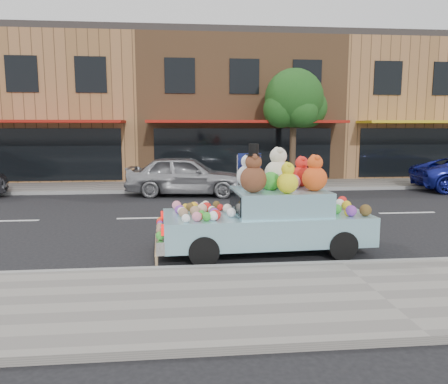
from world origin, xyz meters
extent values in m
plane|color=black|center=(0.00, 0.00, 0.00)|extent=(120.00, 120.00, 0.00)
cube|color=gray|center=(0.00, -6.50, 0.06)|extent=(60.00, 3.00, 0.12)
cube|color=gray|center=(0.00, 6.50, 0.06)|extent=(60.00, 3.00, 0.12)
cube|color=gray|center=(0.00, -5.00, 0.07)|extent=(60.00, 0.12, 0.13)
cube|color=gray|center=(0.00, 5.00, 0.07)|extent=(60.00, 0.12, 0.13)
cube|color=#9D6B41|center=(-10.00, 12.00, 3.50)|extent=(10.00, 8.00, 7.00)
cube|color=#332D2B|center=(-10.00, 12.00, 7.15)|extent=(10.00, 8.00, 0.30)
cube|color=black|center=(-10.00, 7.98, 1.40)|extent=(8.50, 0.06, 2.40)
cube|color=maroon|center=(-10.00, 7.10, 2.90)|extent=(9.00, 1.80, 0.12)
cube|color=black|center=(-10.00, 7.98, 5.00)|extent=(1.40, 0.06, 1.60)
cube|color=black|center=(-7.00, 7.98, 5.00)|extent=(1.40, 0.06, 1.60)
cube|color=#8D5F3B|center=(0.00, 12.00, 3.50)|extent=(10.00, 8.00, 7.00)
cube|color=#332D2B|center=(0.00, 12.00, 7.15)|extent=(10.00, 8.00, 0.30)
cube|color=black|center=(0.00, 7.98, 1.40)|extent=(8.50, 0.06, 2.40)
cube|color=maroon|center=(0.00, 7.10, 2.90)|extent=(9.00, 1.80, 0.12)
cube|color=black|center=(-3.00, 7.98, 5.00)|extent=(1.40, 0.06, 1.60)
cube|color=black|center=(0.00, 7.98, 5.00)|extent=(1.40, 0.06, 1.60)
cube|color=black|center=(3.00, 7.98, 5.00)|extent=(1.40, 0.06, 1.60)
cube|color=#9D6B41|center=(10.00, 12.00, 3.50)|extent=(10.00, 8.00, 7.00)
cube|color=#332D2B|center=(10.00, 12.00, 7.15)|extent=(10.00, 8.00, 0.30)
cube|color=black|center=(10.00, 7.98, 1.40)|extent=(8.50, 0.06, 2.40)
cube|color=black|center=(7.00, 7.98, 5.00)|extent=(1.40, 0.06, 1.60)
cube|color=black|center=(10.00, 7.98, 5.00)|extent=(1.40, 0.06, 1.60)
cylinder|color=#38281C|center=(2.00, 6.50, 1.60)|extent=(0.28, 0.28, 3.20)
sphere|color=#123F12|center=(2.00, 6.50, 3.92)|extent=(2.60, 2.60, 2.60)
sphere|color=#123F12|center=(2.70, 6.80, 3.52)|extent=(1.80, 1.80, 1.80)
sphere|color=#123F12|center=(1.40, 6.30, 3.42)|extent=(1.60, 1.60, 1.60)
sphere|color=#123F12|center=(2.20, 5.90, 3.32)|extent=(1.40, 1.40, 1.40)
sphere|color=#123F12|center=(1.70, 7.10, 3.62)|extent=(1.60, 1.60, 1.60)
imported|color=#A1A2A6|center=(-2.83, 4.33, 0.79)|extent=(4.81, 2.42, 1.57)
cylinder|color=black|center=(0.20, -4.52, 0.30)|extent=(0.61, 0.23, 0.60)
cylinder|color=black|center=(0.12, -2.96, 0.30)|extent=(0.61, 0.23, 0.60)
cylinder|color=black|center=(-2.60, -4.65, 0.30)|extent=(0.61, 0.23, 0.60)
cylinder|color=black|center=(-2.67, -3.09, 0.30)|extent=(0.61, 0.23, 0.60)
cube|color=#90C7D7|center=(-1.24, -3.80, 0.55)|extent=(4.37, 1.90, 0.60)
cube|color=#90C7D7|center=(-0.94, -3.79, 1.10)|extent=(1.97, 1.59, 0.50)
cube|color=silver|center=(-3.46, -3.90, 0.40)|extent=(0.24, 1.79, 0.26)
cube|color=red|center=(-3.38, -4.58, 0.72)|extent=(0.07, 0.28, 0.16)
cube|color=red|center=(-3.44, -3.22, 0.72)|extent=(0.07, 0.28, 0.16)
cube|color=black|center=(-1.89, -3.83, 1.10)|extent=(0.10, 1.30, 0.40)
sphere|color=#592D19|center=(-1.57, -4.17, 1.62)|extent=(0.54, 0.54, 0.54)
sphere|color=#592D19|center=(-1.57, -4.17, 1.97)|extent=(0.33, 0.33, 0.33)
sphere|color=#592D19|center=(-1.57, -4.28, 2.08)|extent=(0.13, 0.13, 0.13)
sphere|color=#592D19|center=(-1.57, -4.05, 2.08)|extent=(0.13, 0.13, 0.13)
cylinder|color=black|center=(-1.57, -4.17, 2.11)|extent=(0.32, 0.32, 0.02)
cylinder|color=black|center=(-1.57, -4.17, 2.22)|extent=(0.20, 0.20, 0.22)
sphere|color=beige|center=(-0.91, -3.44, 1.65)|extent=(0.60, 0.60, 0.60)
sphere|color=beige|center=(-0.91, -3.44, 2.04)|extent=(0.37, 0.37, 0.37)
sphere|color=beige|center=(-0.91, -3.57, 2.16)|extent=(0.14, 0.14, 0.14)
sphere|color=beige|center=(-0.91, -3.31, 2.16)|extent=(0.14, 0.14, 0.14)
sphere|color=#D34413|center=(-0.28, -4.06, 1.61)|extent=(0.51, 0.51, 0.51)
sphere|color=#D34413|center=(-0.28, -4.06, 1.94)|extent=(0.32, 0.32, 0.32)
sphere|color=#D34413|center=(-0.28, -4.17, 2.04)|extent=(0.12, 0.12, 0.12)
sphere|color=#D34413|center=(-0.28, -3.95, 2.04)|extent=(0.12, 0.12, 0.12)
sphere|color=red|center=(-0.36, -3.36, 1.58)|extent=(0.46, 0.46, 0.46)
sphere|color=red|center=(-0.36, -3.36, 1.88)|extent=(0.29, 0.29, 0.29)
sphere|color=red|center=(-0.36, -3.46, 1.97)|extent=(0.11, 0.11, 0.11)
sphere|color=red|center=(-0.36, -3.26, 1.97)|extent=(0.11, 0.11, 0.11)
sphere|color=white|center=(-1.56, -3.37, 1.60)|extent=(0.49, 0.49, 0.49)
sphere|color=white|center=(-1.56, -3.37, 1.91)|extent=(0.31, 0.31, 0.31)
sphere|color=white|center=(-1.56, -3.47, 2.01)|extent=(0.12, 0.12, 0.12)
sphere|color=white|center=(-1.56, -3.26, 2.01)|extent=(0.12, 0.12, 0.12)
sphere|color=yellow|center=(-0.91, -4.34, 1.56)|extent=(0.43, 0.43, 0.43)
sphere|color=yellow|center=(-0.91, -4.34, 1.84)|extent=(0.26, 0.26, 0.26)
sphere|color=yellow|center=(-0.91, -4.43, 1.92)|extent=(0.10, 0.10, 0.10)
sphere|color=yellow|center=(-0.91, -4.25, 1.92)|extent=(0.10, 0.10, 0.10)
sphere|color=green|center=(-1.14, -3.80, 1.53)|extent=(0.40, 0.40, 0.40)
sphere|color=#DC6E83|center=(-0.64, -3.72, 1.50)|extent=(0.32, 0.32, 0.32)
sphere|color=#DC6E83|center=(-2.72, -4.49, 0.95)|extent=(0.19, 0.19, 0.19)
sphere|color=red|center=(-2.68, -4.42, 0.93)|extent=(0.16, 0.16, 0.16)
sphere|color=green|center=(-2.53, -4.46, 0.94)|extent=(0.18, 0.18, 0.18)
sphere|color=#733095|center=(-3.04, -3.68, 0.94)|extent=(0.19, 0.19, 0.19)
sphere|color=beige|center=(-3.03, -3.77, 0.93)|extent=(0.15, 0.15, 0.15)
sphere|color=red|center=(-2.69, -3.82, 0.93)|extent=(0.16, 0.16, 0.16)
sphere|color=white|center=(-2.38, -3.80, 0.94)|extent=(0.18, 0.18, 0.18)
sphere|color=#8E6A4E|center=(-2.98, -4.08, 0.95)|extent=(0.20, 0.20, 0.20)
sphere|color=#DC6E83|center=(-3.12, -3.23, 0.95)|extent=(0.20, 0.20, 0.20)
sphere|color=red|center=(-2.48, -3.54, 0.96)|extent=(0.21, 0.21, 0.21)
sphere|color=white|center=(-2.54, -3.17, 0.92)|extent=(0.14, 0.14, 0.14)
sphere|color=#733095|center=(-2.36, -4.14, 0.95)|extent=(0.20, 0.20, 0.20)
sphere|color=white|center=(-2.94, -4.56, 0.93)|extent=(0.16, 0.16, 0.16)
sphere|color=#513A17|center=(-2.83, -3.43, 0.94)|extent=(0.19, 0.19, 0.19)
sphere|color=red|center=(-2.35, -4.38, 0.95)|extent=(0.21, 0.21, 0.21)
sphere|color=#513A17|center=(-2.36, -4.06, 0.95)|extent=(0.20, 0.20, 0.20)
sphere|color=#8E6A4E|center=(-2.74, -3.99, 0.96)|extent=(0.22, 0.22, 0.22)
sphere|color=gold|center=(-2.93, -3.29, 0.92)|extent=(0.14, 0.14, 0.14)
sphere|color=#8E6A4E|center=(-2.61, -3.72, 0.93)|extent=(0.17, 0.17, 0.17)
sphere|color=beige|center=(-2.99, -3.92, 0.94)|extent=(0.18, 0.18, 0.18)
sphere|color=#513A17|center=(-2.23, -3.12, 0.93)|extent=(0.17, 0.17, 0.17)
sphere|color=red|center=(-2.17, -3.42, 0.92)|extent=(0.14, 0.14, 0.14)
sphere|color=white|center=(-2.40, -4.43, 0.95)|extent=(0.19, 0.19, 0.19)
sphere|color=#DC6E83|center=(-2.71, -3.09, 0.92)|extent=(0.15, 0.15, 0.15)
sphere|color=white|center=(-2.01, -4.14, 0.95)|extent=(0.19, 0.19, 0.19)
sphere|color=green|center=(-2.67, -3.64, 0.93)|extent=(0.16, 0.16, 0.16)
sphere|color=beige|center=(-2.04, -3.70, 0.95)|extent=(0.20, 0.20, 0.20)
sphere|color=green|center=(-2.61, -4.06, 0.92)|extent=(0.14, 0.14, 0.14)
sphere|color=#733095|center=(-3.08, -3.66, 0.93)|extent=(0.17, 0.17, 0.17)
sphere|color=beige|center=(-2.47, -3.15, 0.94)|extent=(0.18, 0.18, 0.18)
sphere|color=beige|center=(-2.73, -4.38, 0.92)|extent=(0.15, 0.15, 0.15)
sphere|color=orange|center=(-2.75, -3.38, 0.95)|extent=(0.19, 0.19, 0.19)
sphere|color=#D8A88C|center=(-2.59, -3.81, 0.97)|extent=(0.22, 0.22, 0.22)
sphere|color=#8E6A4E|center=(-3.44, -4.17, 0.61)|extent=(0.17, 0.17, 0.17)
sphere|color=#8E6A4E|center=(-3.46, -3.80, 0.61)|extent=(0.16, 0.16, 0.16)
sphere|color=#8E6A4E|center=(-3.45, -3.97, 0.60)|extent=(0.14, 0.14, 0.14)
sphere|color=#513A17|center=(-3.49, -3.10, 0.60)|extent=(0.14, 0.14, 0.14)
sphere|color=#513A17|center=(-3.42, -4.60, 0.60)|extent=(0.13, 0.13, 0.13)
sphere|color=#733095|center=(-3.48, -3.44, 0.60)|extent=(0.13, 0.13, 0.13)
sphere|color=gold|center=(-3.49, -3.18, 0.60)|extent=(0.15, 0.15, 0.15)
sphere|color=green|center=(-3.42, -4.60, 0.61)|extent=(0.17, 0.17, 0.17)
sphere|color=red|center=(-3.48, -3.38, 0.62)|extent=(0.17, 0.17, 0.17)
sphere|color=gold|center=(0.60, -3.62, 0.95)|extent=(0.21, 0.21, 0.21)
sphere|color=gold|center=(0.39, -4.28, 0.94)|extent=(0.17, 0.17, 0.17)
sphere|color=green|center=(0.23, -4.03, 0.95)|extent=(0.21, 0.21, 0.21)
sphere|color=#513A17|center=(0.73, -4.31, 0.97)|extent=(0.24, 0.24, 0.24)
sphere|color=red|center=(0.73, -3.02, 0.96)|extent=(0.21, 0.21, 0.21)
sphere|color=beige|center=(0.50, -3.47, 0.96)|extent=(0.22, 0.22, 0.22)
sphere|color=#733095|center=(0.43, -4.31, 0.97)|extent=(0.23, 0.23, 0.23)
cylinder|color=#997A54|center=(-3.50, -4.76, 0.17)|extent=(0.06, 0.06, 0.17)
sphere|color=#997A54|center=(-3.50, -4.76, 0.26)|extent=(0.07, 0.07, 0.07)
cylinder|color=#997A54|center=(-3.50, -4.66, 0.17)|extent=(0.06, 0.06, 0.17)
sphere|color=#997A54|center=(-3.50, -4.66, 0.26)|extent=(0.07, 0.07, 0.07)
cylinder|color=#997A54|center=(-3.51, -4.56, 0.17)|extent=(0.06, 0.06, 0.17)
sphere|color=#997A54|center=(-3.51, -4.56, 0.26)|extent=(0.07, 0.07, 0.07)
cylinder|color=#997A54|center=(-3.51, -4.46, 0.17)|extent=(0.06, 0.06, 0.17)
sphere|color=#997A54|center=(-3.51, -4.46, 0.26)|extent=(0.07, 0.07, 0.07)
cylinder|color=#997A54|center=(-3.52, -4.36, 0.17)|extent=(0.06, 0.06, 0.17)
sphere|color=#997A54|center=(-3.52, -4.36, 0.26)|extent=(0.07, 0.07, 0.07)
cylinder|color=#997A54|center=(-3.52, -4.26, 0.17)|extent=(0.06, 0.06, 0.17)
sphere|color=#997A54|center=(-3.52, -4.26, 0.26)|extent=(0.07, 0.07, 0.07)
cylinder|color=#997A54|center=(-3.52, -4.16, 0.17)|extent=(0.06, 0.06, 0.17)
sphere|color=#997A54|center=(-3.52, -4.16, 0.26)|extent=(0.07, 0.07, 0.07)
cylinder|color=#997A54|center=(-3.53, -4.06, 0.17)|extent=(0.06, 0.06, 0.17)
sphere|color=#997A54|center=(-3.53, -4.06, 0.26)|extent=(0.07, 0.07, 0.07)
cylinder|color=#997A54|center=(-3.53, -3.96, 0.17)|extent=(0.06, 0.06, 0.17)
sphere|color=#997A54|center=(-3.53, -3.96, 0.26)|extent=(0.07, 0.07, 0.07)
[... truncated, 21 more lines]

